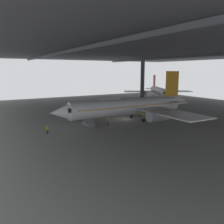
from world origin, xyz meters
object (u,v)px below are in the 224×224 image
Objects in this scene: baggage_tug at (142,114)px; crew_worker_near_nose at (47,129)px; airplane_distant at (159,91)px; airplane_main at (130,106)px; boarding_stairs at (88,122)px; crew_worker_by_stairs at (108,121)px.

crew_worker_near_nose is at bearing -77.70° from baggage_tug.
airplane_distant is at bearing 132.35° from baggage_tug.
airplane_main is 23.18× the size of crew_worker_near_nose.
baggage_tug is at bearing 102.30° from crew_worker_near_nose.
airplane_distant is at bearing 122.97° from boarding_stairs.
airplane_distant is (-32.51, 55.70, 2.23)m from crew_worker_near_nose.
airplane_main is 1.31× the size of airplane_distant.
baggage_tug is (-5.56, 13.31, -0.48)m from crew_worker_by_stairs.
airplane_main is 7.29m from crew_worker_by_stairs.
crew_worker_near_nose is at bearing -84.95° from airplane_main.
crew_worker_by_stairs is 0.70× the size of baggage_tug.
airplane_distant is (-32.33, 42.68, 2.12)m from crew_worker_by_stairs.
crew_worker_near_nose reaches higher than baggage_tug.
crew_worker_by_stairs is (2.36, 3.54, 0.27)m from boarding_stairs.
crew_worker_by_stairs is at bearing -76.89° from airplane_main.
airplane_distant reaches higher than crew_worker_by_stairs.
airplane_main reaches higher than baggage_tug.
crew_worker_near_nose is at bearing -75.01° from boarding_stairs.
baggage_tug is (-5.74, 26.33, -0.37)m from crew_worker_near_nose.
airplane_distant is 11.29× the size of baggage_tug.
crew_worker_near_nose is 26.95m from baggage_tug.
crew_worker_near_nose is (1.74, -19.71, -2.57)m from airplane_main.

